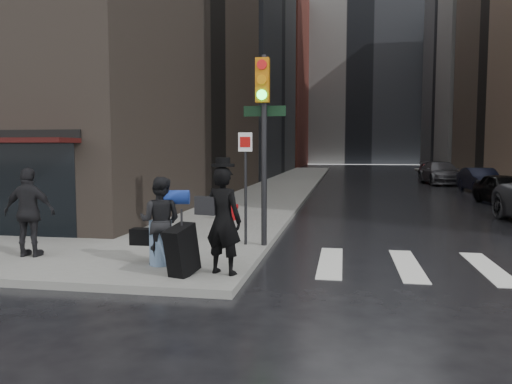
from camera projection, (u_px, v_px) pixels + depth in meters
ground at (160, 266)px, 10.38m from camera, size 140.00×140.00×0.00m
sidewalk_left at (292, 181)px, 36.87m from camera, size 4.00×50.00×0.15m
sidewalk_right at (486, 183)px, 34.53m from camera, size 3.00×50.00×0.15m
bldg_left_far at (228, 76)px, 72.34m from camera, size 22.00×20.00×26.00m
bldg_distant at (359, 69)px, 84.50m from camera, size 40.00×12.00×32.00m
man_overcoat at (215, 225)px, 9.05m from camera, size 1.38×1.02×2.17m
man_jeans at (160, 221)px, 9.81m from camera, size 1.25×0.68×1.75m
man_greycoat at (30, 212)px, 10.56m from camera, size 1.14×0.54×1.90m
traffic_light at (262, 124)px, 11.56m from camera, size 1.11×0.48×4.46m
fire_hydrant at (231, 209)px, 16.12m from camera, size 0.44×0.35×0.80m
parked_car_1 at (504, 189)px, 21.71m from camera, size 1.96×4.15×1.37m
parked_car_2 at (480, 180)px, 28.08m from camera, size 1.77×4.27×1.37m
parked_car_3 at (440, 173)px, 34.72m from camera, size 2.61×5.56×1.57m
parked_car_4 at (429, 170)px, 41.17m from camera, size 1.97×4.18×1.38m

